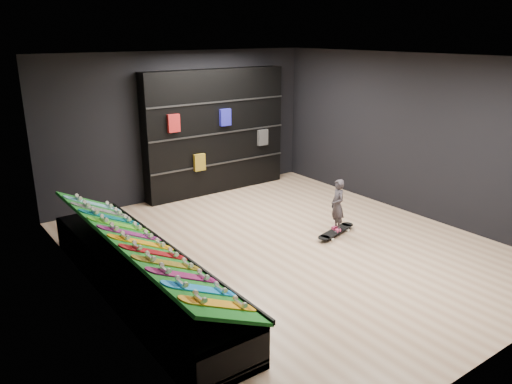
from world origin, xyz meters
TOP-DOWN VIEW (x-y plane):
  - floor at (0.00, 0.00)m, footprint 6.00×7.00m
  - ceiling at (0.00, 0.00)m, footprint 6.00×7.00m
  - wall_back at (0.00, 3.50)m, footprint 6.00×0.02m
  - wall_left at (-3.00, 0.00)m, footprint 0.02×7.00m
  - wall_right at (3.00, 0.00)m, footprint 0.02×7.00m
  - display_rack at (-2.55, 0.00)m, footprint 0.90×4.50m
  - turf_ramp at (-2.50, 0.00)m, footprint 0.92×4.50m
  - back_shelving at (0.70, 3.32)m, footprint 3.28×0.38m
  - floor_skateboard at (1.01, -0.07)m, footprint 1.00×0.46m
  - child at (1.01, -0.07)m, footprint 0.21×0.25m
  - display_board_0 at (-2.49, -1.90)m, footprint 0.93×0.22m
  - display_board_1 at (-2.49, -1.52)m, footprint 0.93×0.22m
  - display_board_2 at (-2.49, -1.14)m, footprint 0.93×0.22m
  - display_board_3 at (-2.49, -0.76)m, footprint 0.93×0.22m
  - display_board_4 at (-2.49, -0.38)m, footprint 0.93×0.22m
  - display_board_5 at (-2.49, 0.00)m, footprint 0.93×0.22m
  - display_board_6 at (-2.49, 0.38)m, footprint 0.93×0.22m
  - display_board_7 at (-2.49, 0.76)m, footprint 0.93×0.22m
  - display_board_8 at (-2.49, 1.14)m, footprint 0.93×0.22m
  - display_board_9 at (-2.49, 1.52)m, footprint 0.93×0.22m
  - display_board_10 at (-2.49, 1.90)m, footprint 0.93×0.22m

SIDE VIEW (x-z plane):
  - floor at x=0.00m, z-range -0.01..0.01m
  - floor_skateboard at x=1.01m, z-range -0.01..0.08m
  - display_rack at x=-2.55m, z-range 0.00..0.50m
  - child at x=1.01m, z-range 0.09..0.64m
  - turf_ramp at x=-2.50m, z-range 0.48..0.94m
  - display_board_0 at x=-2.49m, z-range 0.49..0.99m
  - display_board_1 at x=-2.49m, z-range 0.49..0.99m
  - display_board_2 at x=-2.49m, z-range 0.49..0.99m
  - display_board_3 at x=-2.49m, z-range 0.49..0.99m
  - display_board_4 at x=-2.49m, z-range 0.49..0.99m
  - display_board_5 at x=-2.49m, z-range 0.49..0.99m
  - display_board_6 at x=-2.49m, z-range 0.49..0.99m
  - display_board_7 at x=-2.49m, z-range 0.49..0.99m
  - display_board_8 at x=-2.49m, z-range 0.49..0.99m
  - display_board_9 at x=-2.49m, z-range 0.49..0.99m
  - display_board_10 at x=-2.49m, z-range 0.49..0.99m
  - back_shelving at x=0.70m, z-range 0.00..2.62m
  - wall_back at x=0.00m, z-range 0.00..3.00m
  - wall_left at x=-3.00m, z-range 0.00..3.00m
  - wall_right at x=3.00m, z-range 0.00..3.00m
  - ceiling at x=0.00m, z-range 3.00..3.00m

